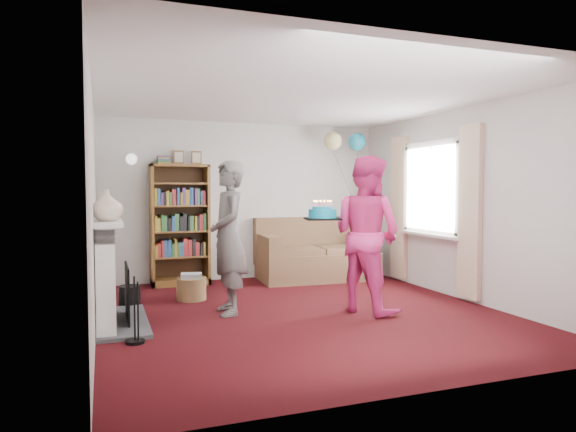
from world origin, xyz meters
name	(u,v)px	position (x,y,z in m)	size (l,w,h in m)	color
ground	(301,313)	(0.00, 0.00, 0.00)	(5.00, 5.00, 0.00)	#320708
wall_back	(245,201)	(0.00, 2.51, 1.25)	(4.50, 0.02, 2.50)	silver
wall_left	(92,208)	(-2.26, 0.00, 1.25)	(0.02, 5.00, 2.50)	silver
wall_right	(462,204)	(2.26, 0.00, 1.25)	(0.02, 5.00, 2.50)	silver
ceiling	(302,96)	(0.00, 0.00, 2.50)	(4.50, 5.00, 0.01)	white
fireplace	(111,277)	(-2.09, 0.19, 0.51)	(0.55, 1.80, 1.12)	#3F3F42
window_bay	(431,206)	(2.21, 0.60, 1.20)	(0.14, 2.02, 2.20)	white
wall_sconce	(131,159)	(-1.75, 2.36, 1.88)	(0.16, 0.23, 0.16)	gold
bookcase	(179,226)	(-1.08, 2.30, 0.89)	(0.86, 0.42, 2.02)	#472B14
sofa	(315,256)	(1.05, 2.08, 0.36)	(1.84, 0.97, 0.97)	brown
wicker_basket	(191,288)	(-1.09, 1.14, 0.16)	(0.38, 0.38, 0.35)	olive
person_striped	(228,237)	(-0.81, 0.25, 0.89)	(0.65, 0.42, 1.77)	black
person_magenta	(367,234)	(0.75, -0.19, 0.91)	(0.89, 0.69, 1.83)	#D52A73
birthday_cake	(322,214)	(0.22, -0.10, 1.16)	(0.39, 0.39, 0.22)	black
balloons	(345,142)	(1.59, 2.10, 2.22)	(0.73, 0.46, 1.68)	#3F3F3F
mantel_vase	(107,205)	(-2.12, -0.15, 1.28)	(0.30, 0.30, 0.31)	beige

